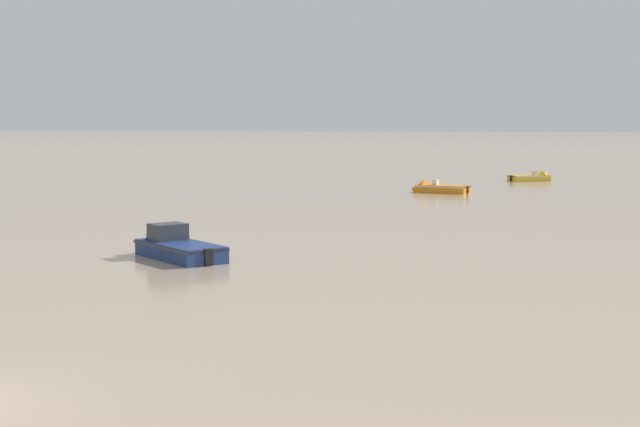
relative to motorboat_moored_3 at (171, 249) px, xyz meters
name	(u,v)px	position (x,y,z in m)	size (l,w,h in m)	color
motorboat_moored_3	(171,249)	(0.00, 0.00, 0.00)	(4.85, 4.56, 1.88)	navy
motorboat_moored_4	(535,179)	(14.54, 48.59, -0.09)	(4.25, 3.28, 1.40)	gold
motorboat_moored_5	(434,190)	(7.11, 33.90, -0.08)	(4.62, 2.70, 1.50)	orange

